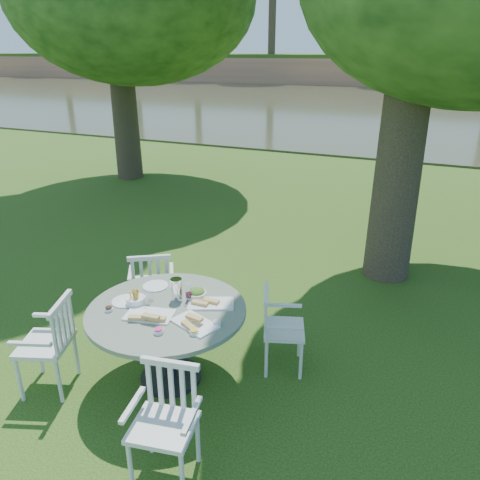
% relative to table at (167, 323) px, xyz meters
% --- Properties ---
extents(ground, '(140.00, 140.00, 0.00)m').
position_rel_table_xyz_m(ground, '(0.06, 1.28, -0.60)').
color(ground, '#19370B').
rests_on(ground, ground).
extents(table, '(1.40, 1.40, 0.75)m').
position_rel_table_xyz_m(table, '(0.00, 0.00, 0.00)').
color(table, black).
rests_on(table, ground).
extents(chair_ne, '(0.49, 0.51, 0.80)m').
position_rel_table_xyz_m(chair_ne, '(0.82, 0.56, -0.13)').
color(chair_ne, silver).
rests_on(chair_ne, ground).
extents(chair_nw, '(0.59, 0.58, 0.87)m').
position_rel_table_xyz_m(chair_nw, '(-0.66, 0.73, -0.09)').
color(chair_nw, silver).
rests_on(chair_nw, ground).
extents(chair_sw, '(0.54, 0.56, 0.88)m').
position_rel_table_xyz_m(chair_sw, '(-0.85, -0.50, -0.09)').
color(chair_sw, silver).
rests_on(chair_sw, ground).
extents(chair_se, '(0.49, 0.47, 0.85)m').
position_rel_table_xyz_m(chair_se, '(0.51, -0.85, -0.11)').
color(chair_se, silver).
rests_on(chair_se, ground).
extents(tableware, '(1.10, 0.83, 0.21)m').
position_rel_table_xyz_m(tableware, '(0.01, 0.07, 0.18)').
color(tableware, white).
rests_on(tableware, table).
extents(river, '(100.00, 28.00, 0.12)m').
position_rel_table_xyz_m(river, '(0.06, 24.28, -0.60)').
color(river, '#30341E').
rests_on(river, ground).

